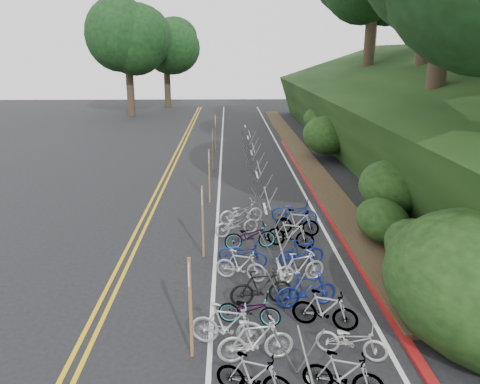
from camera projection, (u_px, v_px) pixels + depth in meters
The scene contains 10 objects.
ground at pixel (168, 344), 11.16m from camera, with size 120.00×120.00×0.00m, color black.
road_markings at pixel (210, 208), 20.84m from camera, with size 7.47×80.00×0.01m.
red_curb at pixel (315, 194), 22.78m from camera, with size 0.25×28.00×0.10m, color maroon.
embankment at pixel (413, 121), 28.97m from camera, with size 14.30×48.14×9.11m.
bike_rack_front at pixel (309, 384), 8.62m from camera, with size 1.12×2.94×1.12m.
bike_racks_rest at pixel (259, 173), 23.43m from camera, with size 1.14×23.00×1.17m.
signpost_near at pixel (190, 301), 10.34m from camera, with size 0.08×0.40×2.46m.
signposts_rest at pixel (211, 158), 24.16m from camera, with size 0.08×18.40×2.50m.
bike_front at pixel (228, 325), 10.97m from camera, with size 1.83×0.52×1.10m, color #9E9EA3.
bike_valet at pixel (278, 271), 13.82m from camera, with size 3.61×12.98×1.05m.
Camera 1 is at (1.45, -9.68, 6.70)m, focal length 35.00 mm.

